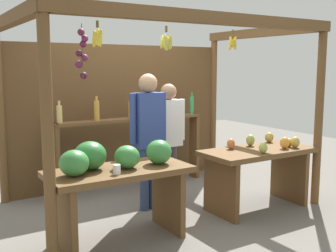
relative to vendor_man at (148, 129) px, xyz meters
The scene contains 7 objects.
ground_plane 1.01m from the vendor_man, 30.22° to the left, with size 12.00×12.00×0.00m, color slate.
market_stall 0.73m from the vendor_man, 70.63° to the left, with size 3.44×2.21×2.24m.
fruit_counter_left 1.02m from the vendor_man, 138.32° to the right, with size 1.39×0.64×1.01m.
fruit_counter_right 1.39m from the vendor_man, 29.54° to the right, with size 1.39×0.65×0.88m.
bottle_shelf_unit 0.97m from the vendor_man, 75.33° to the left, with size 2.21×0.22×1.34m.
vendor_man is the anchor object (origin of this frame).
vendor_woman 0.48m from the vendor_man, 27.70° to the left, with size 0.48×0.20×1.50m.
Camera 1 is at (-2.56, -4.35, 1.71)m, focal length 44.21 mm.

